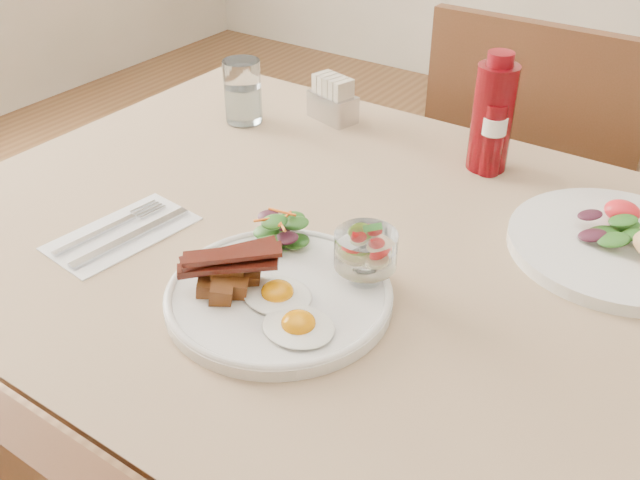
{
  "coord_description": "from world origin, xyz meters",
  "views": [
    {
      "loc": [
        0.38,
        -0.71,
        1.3
      ],
      "look_at": [
        -0.03,
        -0.1,
        0.82
      ],
      "focal_mm": 40.0,
      "sensor_mm": 36.0,
      "label": 1
    }
  ],
  "objects_px": {
    "table": "(379,304)",
    "second_plate": "(634,246)",
    "main_plate": "(279,296)",
    "water_glass": "(243,95)",
    "ketchup_bottle": "(493,116)",
    "hot_sauce_bottle": "(493,135)",
    "chair_far": "(531,197)",
    "sugar_caddy": "(333,101)",
    "fruit_cup": "(366,250)"
  },
  "relations": [
    {
      "from": "main_plate",
      "to": "water_glass",
      "type": "height_order",
      "value": "water_glass"
    },
    {
      "from": "main_plate",
      "to": "hot_sauce_bottle",
      "type": "bearing_deg",
      "value": 80.68
    },
    {
      "from": "main_plate",
      "to": "ketchup_bottle",
      "type": "distance_m",
      "value": 0.49
    },
    {
      "from": "chair_far",
      "to": "sugar_caddy",
      "type": "bearing_deg",
      "value": -132.3
    },
    {
      "from": "fruit_cup",
      "to": "hot_sauce_bottle",
      "type": "relative_size",
      "value": 0.56
    },
    {
      "from": "table",
      "to": "water_glass",
      "type": "height_order",
      "value": "water_glass"
    },
    {
      "from": "main_plate",
      "to": "fruit_cup",
      "type": "relative_size",
      "value": 3.55
    },
    {
      "from": "fruit_cup",
      "to": "second_plate",
      "type": "distance_m",
      "value": 0.37
    },
    {
      "from": "main_plate",
      "to": "water_glass",
      "type": "xyz_separation_m",
      "value": [
        -0.38,
        0.4,
        0.04
      ]
    },
    {
      "from": "chair_far",
      "to": "second_plate",
      "type": "distance_m",
      "value": 0.61
    },
    {
      "from": "fruit_cup",
      "to": "hot_sauce_bottle",
      "type": "xyz_separation_m",
      "value": [
        0.0,
        0.38,
        0.01
      ]
    },
    {
      "from": "second_plate",
      "to": "water_glass",
      "type": "xyz_separation_m",
      "value": [
        -0.72,
        0.05,
        0.03
      ]
    },
    {
      "from": "fruit_cup",
      "to": "sugar_caddy",
      "type": "height_order",
      "value": "fruit_cup"
    },
    {
      "from": "fruit_cup",
      "to": "hot_sauce_bottle",
      "type": "bearing_deg",
      "value": 89.62
    },
    {
      "from": "main_plate",
      "to": "sugar_caddy",
      "type": "xyz_separation_m",
      "value": [
        -0.25,
        0.5,
        0.03
      ]
    },
    {
      "from": "table",
      "to": "sugar_caddy",
      "type": "relative_size",
      "value": 13.14
    },
    {
      "from": "fruit_cup",
      "to": "water_glass",
      "type": "height_order",
      "value": "water_glass"
    },
    {
      "from": "fruit_cup",
      "to": "chair_far",
      "type": "bearing_deg",
      "value": 91.71
    },
    {
      "from": "main_plate",
      "to": "sugar_caddy",
      "type": "height_order",
      "value": "sugar_caddy"
    },
    {
      "from": "ketchup_bottle",
      "to": "water_glass",
      "type": "bearing_deg",
      "value": -169.51
    },
    {
      "from": "table",
      "to": "fruit_cup",
      "type": "height_order",
      "value": "fruit_cup"
    },
    {
      "from": "hot_sauce_bottle",
      "to": "chair_far",
      "type": "bearing_deg",
      "value": 93.86
    },
    {
      "from": "table",
      "to": "main_plate",
      "type": "distance_m",
      "value": 0.2
    },
    {
      "from": "hot_sauce_bottle",
      "to": "fruit_cup",
      "type": "bearing_deg",
      "value": -90.38
    },
    {
      "from": "chair_far",
      "to": "water_glass",
      "type": "bearing_deg",
      "value": -135.08
    },
    {
      "from": "second_plate",
      "to": "sugar_caddy",
      "type": "bearing_deg",
      "value": 165.35
    },
    {
      "from": "chair_far",
      "to": "hot_sauce_bottle",
      "type": "distance_m",
      "value": 0.47
    },
    {
      "from": "table",
      "to": "ketchup_bottle",
      "type": "height_order",
      "value": "ketchup_bottle"
    },
    {
      "from": "hot_sauce_bottle",
      "to": "sugar_caddy",
      "type": "bearing_deg",
      "value": 173.88
    },
    {
      "from": "water_glass",
      "to": "sugar_caddy",
      "type": "bearing_deg",
      "value": 37.33
    },
    {
      "from": "table",
      "to": "second_plate",
      "type": "distance_m",
      "value": 0.35
    },
    {
      "from": "water_glass",
      "to": "main_plate",
      "type": "bearing_deg",
      "value": -45.99
    },
    {
      "from": "chair_far",
      "to": "water_glass",
      "type": "height_order",
      "value": "chair_far"
    },
    {
      "from": "table",
      "to": "chair_far",
      "type": "relative_size",
      "value": 1.43
    },
    {
      "from": "main_plate",
      "to": "ketchup_bottle",
      "type": "xyz_separation_m",
      "value": [
        0.06,
        0.48,
        0.08
      ]
    },
    {
      "from": "table",
      "to": "hot_sauce_bottle",
      "type": "relative_size",
      "value": 9.42
    },
    {
      "from": "fruit_cup",
      "to": "second_plate",
      "type": "bearing_deg",
      "value": 45.24
    },
    {
      "from": "hot_sauce_bottle",
      "to": "sugar_caddy",
      "type": "height_order",
      "value": "hot_sauce_bottle"
    },
    {
      "from": "fruit_cup",
      "to": "water_glass",
      "type": "xyz_separation_m",
      "value": [
        -0.46,
        0.31,
        -0.01
      ]
    },
    {
      "from": "chair_far",
      "to": "sugar_caddy",
      "type": "xyz_separation_m",
      "value": [
        -0.3,
        -0.33,
        0.26
      ]
    },
    {
      "from": "chair_far",
      "to": "hot_sauce_bottle",
      "type": "relative_size",
      "value": 6.58
    },
    {
      "from": "chair_far",
      "to": "main_plate",
      "type": "relative_size",
      "value": 3.32
    },
    {
      "from": "second_plate",
      "to": "ketchup_bottle",
      "type": "relative_size",
      "value": 1.6
    },
    {
      "from": "table",
      "to": "chair_far",
      "type": "height_order",
      "value": "chair_far"
    },
    {
      "from": "second_plate",
      "to": "ketchup_bottle",
      "type": "xyz_separation_m",
      "value": [
        -0.27,
        0.14,
        0.07
      ]
    },
    {
      "from": "fruit_cup",
      "to": "ketchup_bottle",
      "type": "xyz_separation_m",
      "value": [
        -0.01,
        0.4,
        0.03
      ]
    },
    {
      "from": "table",
      "to": "sugar_caddy",
      "type": "distance_m",
      "value": 0.47
    },
    {
      "from": "hot_sauce_bottle",
      "to": "second_plate",
      "type": "bearing_deg",
      "value": -24.57
    },
    {
      "from": "second_plate",
      "to": "hot_sauce_bottle",
      "type": "xyz_separation_m",
      "value": [
        -0.26,
        0.12,
        0.05
      ]
    },
    {
      "from": "ketchup_bottle",
      "to": "main_plate",
      "type": "bearing_deg",
      "value": -97.64
    }
  ]
}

